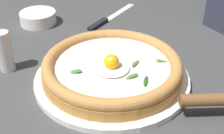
# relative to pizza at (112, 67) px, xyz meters

# --- Properties ---
(ground_plane) EXTENTS (2.40, 2.40, 0.03)m
(ground_plane) POSITION_rel_pizza_xyz_m (0.04, 0.02, -0.05)
(ground_plane) COLOR #3C3E3F
(ground_plane) RESTS_ON ground
(pizza_plate) EXTENTS (0.31, 0.31, 0.01)m
(pizza_plate) POSITION_rel_pizza_xyz_m (-0.00, 0.00, -0.03)
(pizza_plate) COLOR white
(pizza_plate) RESTS_ON ground
(pizza) EXTENTS (0.28, 0.28, 0.06)m
(pizza) POSITION_rel_pizza_xyz_m (0.00, 0.00, 0.00)
(pizza) COLOR #BC823C
(pizza) RESTS_ON pizza_plate
(side_bowl) EXTENTS (0.10, 0.10, 0.03)m
(side_bowl) POSITION_rel_pizza_xyz_m (-0.32, -0.11, -0.02)
(side_bowl) COLOR white
(side_bowl) RESTS_ON ground
(pizza_cutter) EXTENTS (0.05, 0.15, 0.07)m
(pizza_cutter) POSITION_rel_pizza_xyz_m (0.15, 0.14, 0.00)
(pizza_cutter) COLOR silver
(pizza_cutter) RESTS_ON ground
(table_knife) EXTENTS (0.16, 0.18, 0.01)m
(table_knife) POSITION_rel_pizza_xyz_m (-0.28, 0.07, -0.03)
(table_knife) COLOR silver
(table_knife) RESTS_ON ground
(pepper_shaker) EXTENTS (0.03, 0.03, 0.09)m
(pepper_shaker) POSITION_rel_pizza_xyz_m (-0.11, -0.20, 0.01)
(pepper_shaker) COLOR silver
(pepper_shaker) RESTS_ON ground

